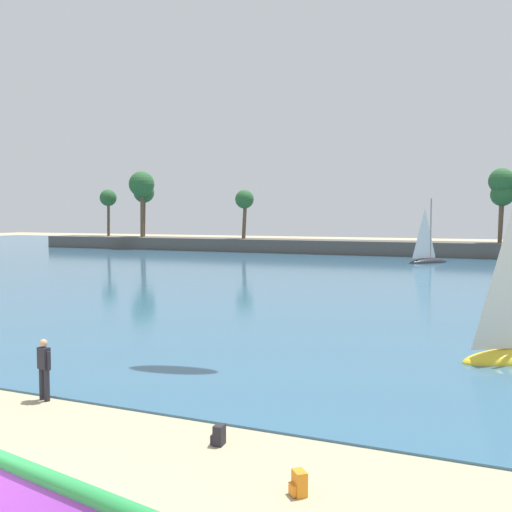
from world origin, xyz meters
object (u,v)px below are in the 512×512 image
at_px(person_at_waterline, 44,367).
at_px(backpack_by_trailer, 219,435).
at_px(backpack_spare, 299,484).
at_px(folded_kite, 64,506).
at_px(sailboat_near_shore, 428,257).

distance_m(person_at_waterline, backpack_by_trailer, 5.83).
xyz_separation_m(backpack_by_trailer, backpack_spare, (2.38, -1.50, 0.00)).
xyz_separation_m(person_at_waterline, backpack_by_trailer, (5.72, -0.88, -0.69)).
relative_size(folded_kite, person_at_waterline, 2.62).
relative_size(backpack_by_trailer, backpack_spare, 1.00).
bearing_deg(person_at_waterline, backpack_by_trailer, -8.74).
xyz_separation_m(backpack_by_trailer, sailboat_near_shore, (-3.02, 52.85, 0.50)).
bearing_deg(person_at_waterline, sailboat_near_shore, 87.03).
relative_size(backpack_spare, sailboat_near_shore, 0.06).
relative_size(folded_kite, backpack_by_trailer, 9.91).
height_order(folded_kite, backpack_by_trailer, folded_kite).
height_order(folded_kite, person_at_waterline, person_at_waterline).
bearing_deg(backpack_spare, sailboat_near_shore, 95.68).
xyz_separation_m(person_at_waterline, backpack_spare, (8.10, -2.38, -0.69)).
relative_size(person_at_waterline, sailboat_near_shore, 0.23).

